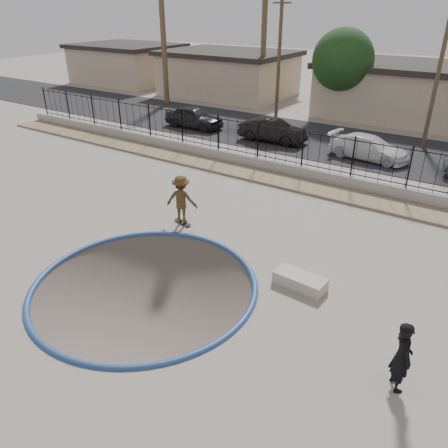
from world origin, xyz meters
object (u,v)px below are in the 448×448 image
skater (182,202)px  car_a (194,117)px  videographer (402,356)px  car_c (369,147)px  skateboard (183,222)px  concrete_ledge (300,281)px  car_b (273,131)px

skater → car_a: bearing=-73.9°
videographer → car_a: size_ratio=0.43×
car_c → videographer: bearing=-155.0°
skater → car_c: bearing=-126.1°
car_a → car_c: size_ratio=0.96×
skater → videographer: bearing=138.6°
skateboard → car_a: 14.76m
car_a → videographer: bearing=-131.5°
skateboard → car_a: bearing=139.1°
skateboard → car_a: size_ratio=0.21×
concrete_ledge → car_b: (-8.11, 13.34, 0.53)m
car_b → car_a: bearing=87.7°
car_a → car_b: 6.15m
skateboard → car_c: (3.59, 12.00, 0.62)m
car_b → car_c: car_b is taller
videographer → car_c: 16.69m
skater → car_a: size_ratio=0.45×
skater → car_a: skater is taller
skateboard → car_b: car_b is taller
concrete_ledge → skateboard: bearing=166.8°
skateboard → car_a: (-8.56, 12.00, 0.70)m
skateboard → car_c: bearing=87.0°
videographer → car_b: size_ratio=0.43×
videographer → concrete_ledge: 4.29m
skater → skateboard: 0.90m
car_b → car_c: size_ratio=0.95×
concrete_ledge → car_b: bearing=121.3°
car_a → car_b: car_a is taller
skateboard → car_a: car_a is taller
concrete_ledge → car_a: car_a is taller
skater → skateboard: (0.00, -0.00, -0.90)m
car_a → car_b: size_ratio=1.01×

